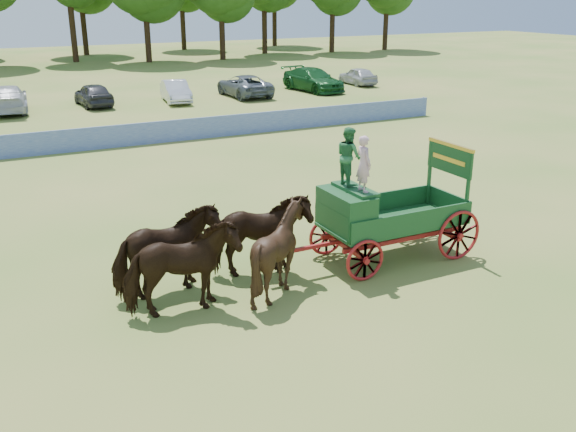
{
  "coord_description": "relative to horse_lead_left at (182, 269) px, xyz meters",
  "views": [
    {
      "loc": [
        -12.22,
        -11.79,
        6.89
      ],
      "look_at": [
        -5.0,
        2.41,
        1.3
      ],
      "focal_mm": 40.0,
      "sensor_mm": 36.0,
      "label": 1
    }
  ],
  "objects": [
    {
      "name": "horse_wheel_right",
      "position": [
        2.4,
        1.1,
        0.0
      ],
      "size": [
        2.74,
        1.69,
        2.16
      ],
      "primitive_type": "imported",
      "rotation": [
        0.0,
        0.0,
        1.35
      ],
      "color": "black",
      "rests_on": "ground"
    },
    {
      "name": "ground",
      "position": [
        8.44,
        -0.86,
        -1.08
      ],
      "size": [
        160.0,
        160.0,
        0.0
      ],
      "primitive_type": "plane",
      "color": "olive",
      "rests_on": "ground"
    },
    {
      "name": "parked_cars",
      "position": [
        3.05,
        28.75,
        -0.31
      ],
      "size": [
        43.38,
        7.06,
        1.63
      ],
      "color": "silver",
      "rests_on": "ground"
    },
    {
      "name": "horse_lead_left",
      "position": [
        0.0,
        0.0,
        0.0
      ],
      "size": [
        2.61,
        1.3,
        2.16
      ],
      "primitive_type": "imported",
      "rotation": [
        0.0,
        0.0,
        1.52
      ],
      "color": "black",
      "rests_on": "ground"
    },
    {
      "name": "horse_wheel_left",
      "position": [
        2.4,
        0.0,
        0.0
      ],
      "size": [
        2.09,
        1.9,
        2.16
      ],
      "primitive_type": "imported",
      "rotation": [
        0.0,
        0.0,
        1.49
      ],
      "color": "black",
      "rests_on": "ground"
    },
    {
      "name": "sponsor_banner",
      "position": [
        7.44,
        17.14,
        -0.55
      ],
      "size": [
        26.0,
        0.08,
        1.05
      ],
      "primitive_type": "cube",
      "color": "#1C3898",
      "rests_on": "ground"
    },
    {
      "name": "farm_dray",
      "position": [
        5.38,
        0.58,
        0.51
      ],
      "size": [
        6.0,
        2.0,
        3.66
      ],
      "color": "#A61023",
      "rests_on": "ground"
    },
    {
      "name": "horse_lead_right",
      "position": [
        0.0,
        1.1,
        0.0
      ],
      "size": [
        2.68,
        1.47,
        2.16
      ],
      "primitive_type": "imported",
      "rotation": [
        0.0,
        0.0,
        1.7
      ],
      "color": "black",
      "rests_on": "ground"
    }
  ]
}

